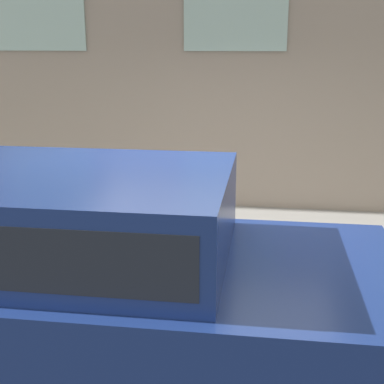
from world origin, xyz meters
TOP-DOWN VIEW (x-y plane):
  - ground_plane at (0.00, 0.00)m, footprint 80.00×80.00m
  - sidewalk at (1.47, 0.00)m, footprint 2.94×60.00m
  - fire_hydrant at (0.53, 0.08)m, footprint 0.37×0.47m
  - person at (0.59, 0.43)m, footprint 0.30×0.20m
  - parked_car_navy_near at (-1.31, 0.82)m, footprint 1.82×4.47m

SIDE VIEW (x-z plane):
  - ground_plane at x=0.00m, z-range 0.00..0.00m
  - sidewalk at x=1.47m, z-range 0.00..0.13m
  - fire_hydrant at x=0.53m, z-range 0.14..1.00m
  - person at x=0.59m, z-range 0.26..1.48m
  - parked_car_navy_near at x=-1.31m, z-range 0.08..1.71m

